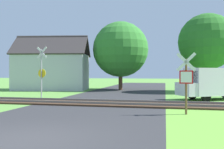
% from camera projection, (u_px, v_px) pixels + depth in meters
% --- Properties ---
extents(ground_plane, '(160.00, 160.00, 0.00)m').
position_uv_depth(ground_plane, '(25.00, 140.00, 7.00)').
color(ground_plane, '#5B933D').
extents(road_asphalt, '(7.78, 80.00, 0.01)m').
position_uv_depth(road_asphalt, '(55.00, 126.00, 8.96)').
color(road_asphalt, '#2D2D30').
rests_on(road_asphalt, ground).
extents(rail_track, '(60.00, 2.60, 0.22)m').
position_uv_depth(rail_track, '(101.00, 103.00, 15.21)').
color(rail_track, '#422D1E').
rests_on(rail_track, ground).
extents(stop_sign_near, '(0.88, 0.15, 2.84)m').
position_uv_depth(stop_sign_near, '(186.00, 79.00, 11.36)').
color(stop_sign_near, brown).
rests_on(stop_sign_near, ground).
extents(crossing_sign_far, '(0.87, 0.18, 3.83)m').
position_uv_depth(crossing_sign_far, '(42.00, 70.00, 18.21)').
color(crossing_sign_far, '#9E9EA5').
rests_on(crossing_sign_far, ground).
extents(house, '(8.84, 6.52, 6.14)m').
position_uv_depth(house, '(52.00, 71.00, 28.24)').
color(house, '#B7B7BC').
rests_on(house, ground).
extents(tree_right, '(5.67, 5.67, 7.88)m').
position_uv_depth(tree_right, '(207.00, 42.00, 25.12)').
color(tree_right, '#513823').
rests_on(tree_right, ground).
extents(tree_center, '(6.24, 6.24, 7.69)m').
position_uv_depth(tree_center, '(121.00, 49.00, 28.12)').
color(tree_center, '#513823').
rests_on(tree_center, ground).
extents(mail_truck, '(5.19, 3.95, 2.24)m').
position_uv_depth(mail_truck, '(214.00, 82.00, 17.69)').
color(mail_truck, white).
rests_on(mail_truck, ground).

